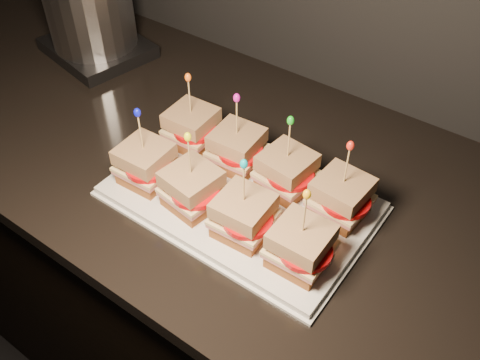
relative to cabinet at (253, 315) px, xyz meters
The scene contains 61 objects.
cabinet is the anchor object (origin of this frame).
granite_slab 0.47m from the cabinet, ahead, with size 2.60×0.70×0.03m, color black.
platter 0.50m from the cabinet, 77.52° to the right, with size 0.45×0.28×0.02m, color white.
platter_rim 0.50m from the cabinet, 77.52° to the right, with size 0.46×0.29×0.01m, color white.
sandwich_0_bread_bot 0.54m from the cabinet, behind, with size 0.08×0.08×0.02m, color brown.
sandwich_0_ham 0.55m from the cabinet, behind, with size 0.09×0.09×0.01m, color #CB6E66.
sandwich_0_cheese 0.56m from the cabinet, behind, with size 0.09×0.09×0.01m, color #F9D994.
sandwich_0_tomato 0.56m from the cabinet, behind, with size 0.08×0.08×0.01m, color red.
sandwich_0_bread_top 0.58m from the cabinet, behind, with size 0.08×0.08×0.03m, color #692E11.
sandwich_0_pick 0.63m from the cabinet, behind, with size 0.00×0.00×0.09m, color tan.
sandwich_0_frill 0.67m from the cabinet, behind, with size 0.01×0.01×0.02m, color orange.
sandwich_1_bread_bot 0.52m from the cabinet, 156.01° to the right, with size 0.08×0.08×0.02m, color brown.
sandwich_1_ham 0.53m from the cabinet, 156.01° to the right, with size 0.09×0.09×0.01m, color #CB6E66.
sandwich_1_cheese 0.54m from the cabinet, 156.01° to the right, with size 0.09×0.09×0.01m, color #F9D994.
sandwich_1_tomato 0.55m from the cabinet, 137.27° to the right, with size 0.08×0.08×0.01m, color red.
sandwich_1_bread_top 0.57m from the cabinet, 156.01° to the right, with size 0.08×0.08×0.03m, color #692E11.
sandwich_1_pick 0.61m from the cabinet, 156.01° to the right, with size 0.00×0.00×0.09m, color tan.
sandwich_1_frill 0.66m from the cabinet, 156.01° to the right, with size 0.01×0.01×0.02m, color #D513AE.
sandwich_2_bread_bot 0.52m from the cabinet, 12.58° to the right, with size 0.08×0.08×0.02m, color brown.
sandwich_2_ham 0.54m from the cabinet, 12.58° to the right, with size 0.09×0.09×0.01m, color #CB6E66.
sandwich_2_cheese 0.54m from the cabinet, 12.58° to the right, with size 0.09×0.09×0.01m, color #F9D994.
sandwich_2_tomato 0.55m from the cabinet, 14.74° to the right, with size 0.08×0.08×0.01m, color red.
sandwich_2_bread_top 0.57m from the cabinet, 12.58° to the right, with size 0.08×0.08×0.03m, color #692E11.
sandwich_2_pick 0.61m from the cabinet, 12.58° to the right, with size 0.00×0.00×0.09m, color tan.
sandwich_2_frill 0.66m from the cabinet, 12.58° to the right, with size 0.01×0.01×0.02m, color green.
sandwich_3_bread_bot 0.55m from the cabinet, ahead, with size 0.08×0.08×0.02m, color brown.
sandwich_3_ham 0.56m from the cabinet, ahead, with size 0.09×0.09×0.01m, color #CB6E66.
sandwich_3_cheese 0.57m from the cabinet, ahead, with size 0.09×0.09×0.01m, color #F9D994.
sandwich_3_tomato 0.58m from the cabinet, ahead, with size 0.08×0.08×0.01m, color red.
sandwich_3_bread_top 0.59m from the cabinet, ahead, with size 0.08×0.08×0.03m, color #692E11.
sandwich_3_pick 0.64m from the cabinet, ahead, with size 0.00×0.00×0.09m, color tan.
sandwich_3_frill 0.68m from the cabinet, ahead, with size 0.01×0.01×0.02m, color red.
sandwich_4_bread_bot 0.56m from the cabinet, 134.64° to the right, with size 0.08×0.08×0.02m, color brown.
sandwich_4_ham 0.57m from the cabinet, 134.64° to the right, with size 0.09×0.09×0.01m, color #CB6E66.
sandwich_4_cheese 0.58m from the cabinet, 134.64° to the right, with size 0.09×0.09×0.01m, color #F9D994.
sandwich_4_tomato 0.58m from the cabinet, 130.96° to the right, with size 0.08×0.08×0.01m, color red.
sandwich_4_bread_top 0.60m from the cabinet, 134.64° to the right, with size 0.08×0.08×0.03m, color #692E11.
sandwich_4_pick 0.64m from the cabinet, 134.64° to the right, with size 0.00×0.00×0.09m, color tan.
sandwich_4_frill 0.69m from the cabinet, 134.64° to the right, with size 0.01×0.01×0.02m, color #0B10CD.
sandwich_5_bread_bot 0.54m from the cabinet, 103.89° to the right, with size 0.08×0.08×0.02m, color brown.
sandwich_5_ham 0.55m from the cabinet, 103.89° to the right, with size 0.09×0.09×0.01m, color #CB6E66.
sandwich_5_cheese 0.56m from the cabinet, 103.89° to the right, with size 0.09×0.09×0.01m, color #F9D994.
sandwich_5_tomato 0.57m from the cabinet, 98.95° to the right, with size 0.08×0.08×0.01m, color red.
sandwich_5_bread_top 0.58m from the cabinet, 103.89° to the right, with size 0.08×0.08×0.03m, color #692E11.
sandwich_5_pick 0.63m from the cabinet, 103.89° to the right, with size 0.00×0.00×0.09m, color tan.
sandwich_5_frill 0.67m from the cabinet, 103.89° to the right, with size 0.01×0.01×0.02m, color #E8F30F.
sandwich_6_bread_bot 0.54m from the cabinet, 63.76° to the right, with size 0.08×0.08×0.02m, color brown.
sandwich_6_ham 0.56m from the cabinet, 63.76° to the right, with size 0.09×0.09×0.01m, color #CB6E66.
sandwich_6_cheese 0.56m from the cabinet, 63.76° to the right, with size 0.09×0.09×0.01m, color #F9D994.
sandwich_6_tomato 0.57m from the cabinet, 61.06° to the right, with size 0.08×0.08×0.01m, color red.
sandwich_6_bread_top 0.59m from the cabinet, 63.76° to the right, with size 0.08×0.08×0.03m, color #692E11.
sandwich_6_pick 0.63m from the cabinet, 63.76° to the right, with size 0.00×0.00×0.09m, color tan.
sandwich_6_frill 0.67m from the cabinet, 63.76° to the right, with size 0.01×0.01×0.02m, color #09A1B8.
sandwich_7_bread_bot 0.57m from the cabinet, 39.04° to the right, with size 0.08×0.08×0.02m, color brown.
sandwich_7_ham 0.58m from the cabinet, 39.04° to the right, with size 0.09×0.09×0.01m, color #CB6E66.
sandwich_7_cheese 0.59m from the cabinet, 39.04° to the right, with size 0.09×0.09×0.01m, color #F9D994.
sandwich_7_tomato 0.60m from the cabinet, 38.36° to the right, with size 0.08×0.08×0.01m, color red.
sandwich_7_bread_top 0.61m from the cabinet, 39.04° to the right, with size 0.08×0.08×0.03m, color #692E11.
sandwich_7_pick 0.65m from the cabinet, 39.04° to the right, with size 0.00×0.00×0.09m, color tan.
sandwich_7_frill 0.69m from the cabinet, 39.04° to the right, with size 0.01×0.01×0.02m, color #FDB10E.
appliance_base 0.77m from the cabinet, 167.08° to the left, with size 0.24×0.20×0.03m, color #262628.
Camera 1 is at (-0.01, 1.04, 1.63)m, focal length 40.00 mm.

